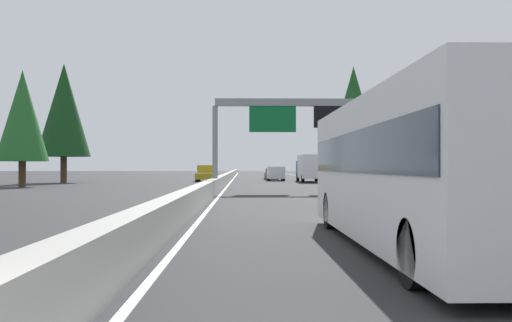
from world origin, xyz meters
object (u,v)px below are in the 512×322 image
object	(u,v)px
bus_far_right	(412,166)
conifer_right_mid	(414,120)
sign_gantry_overhead	(307,118)
oncoming_near	(206,173)
conifer_right_far	(354,111)
conifer_left_mid	(64,110)
conifer_right_distant	(348,121)
box_truck_mid_right	(310,167)
minivan_near_center	(276,173)
sedan_mid_left	(271,174)
sedan_near_right	(417,191)
conifer_left_near	(22,116)

from	to	relation	value
bus_far_right	conifer_right_mid	distance (m)	62.77
sign_gantry_overhead	conifer_right_mid	distance (m)	35.84
oncoming_near	conifer_right_mid	xyz separation A→B (m)	(3.93, -25.31, 6.55)
sign_gantry_overhead	conifer_right_mid	xyz separation A→B (m)	(31.70, -16.57, 2.40)
conifer_right_far	conifer_left_mid	world-z (taller)	conifer_right_far
conifer_right_distant	conifer_left_mid	world-z (taller)	conifer_right_distant
sign_gantry_overhead	conifer_left_mid	world-z (taller)	conifer_left_mid
box_truck_mid_right	oncoming_near	distance (m)	12.19
minivan_near_center	conifer_right_distant	bearing A→B (deg)	-28.85
minivan_near_center	sedan_mid_left	bearing A→B (deg)	1.57
sign_gantry_overhead	sedan_near_right	xyz separation A→B (m)	(-15.51, -3.01, -4.38)
bus_far_right	conifer_left_near	xyz separation A→B (m)	(37.57, 21.99, 4.22)
conifer_right_distant	conifer_right_far	bearing A→B (deg)	171.95
sedan_mid_left	conifer_left_mid	bearing A→B (deg)	125.34
oncoming_near	sedan_near_right	bearing A→B (deg)	15.19
bus_far_right	sedan_mid_left	distance (m)	66.29
sedan_mid_left	conifer_right_mid	world-z (taller)	conifer_right_mid
sedan_mid_left	conifer_right_far	xyz separation A→B (m)	(-2.11, -10.57, 8.26)
box_truck_mid_right	oncoming_near	xyz separation A→B (m)	(3.47, 11.66, -0.70)
sedan_mid_left	bus_far_right	bearing A→B (deg)	179.83
conifer_right_mid	conifer_right_distant	world-z (taller)	conifer_right_distant
bus_far_right	sedan_near_right	xyz separation A→B (m)	(12.82, -3.88, -1.03)
minivan_near_center	sign_gantry_overhead	bearing A→B (deg)	-179.10
conifer_right_far	conifer_left_mid	size ratio (longest dim) A/B	1.17
sedan_near_right	conifer_left_mid	xyz separation A→B (m)	(37.45, 26.26, 6.95)
sedan_near_right	sedan_mid_left	xyz separation A→B (m)	(53.46, 3.68, 0.00)
conifer_right_distant	conifer_left_near	bearing A→B (deg)	141.90
sedan_near_right	conifer_left_mid	world-z (taller)	conifer_left_mid
minivan_near_center	oncoming_near	distance (m)	8.79
oncoming_near	sign_gantry_overhead	bearing A→B (deg)	17.48
bus_far_right	conifer_right_mid	world-z (taller)	conifer_right_mid
sedan_near_right	box_truck_mid_right	bearing A→B (deg)	0.12
minivan_near_center	conifer_left_near	xyz separation A→B (m)	(-21.54, 22.38, 4.99)
sign_gantry_overhead	box_truck_mid_right	distance (m)	24.71
box_truck_mid_right	sedan_mid_left	distance (m)	14.16
minivan_near_center	box_truck_mid_right	bearing A→B (deg)	-152.32
sign_gantry_overhead	conifer_right_far	bearing A→B (deg)	-15.43
conifer_right_far	conifer_right_distant	world-z (taller)	conifer_right_distant
minivan_near_center	conifer_right_distant	size ratio (longest dim) A/B	0.34
sedan_near_right	box_truck_mid_right	world-z (taller)	box_truck_mid_right
sign_gantry_overhead	box_truck_mid_right	size ratio (longest dim) A/B	1.49
conifer_left_near	conifer_left_mid	xyz separation A→B (m)	(12.70, 0.39, 1.69)
minivan_near_center	conifer_right_mid	bearing A→B (deg)	-86.94
sign_gantry_overhead	conifer_right_far	distance (m)	37.38
bus_far_right	conifer_right_far	bearing A→B (deg)	-9.52
box_truck_mid_right	conifer_left_mid	xyz separation A→B (m)	(-2.35, 26.18, 6.02)
conifer_right_distant	conifer_left_near	xyz separation A→B (m)	(-45.12, 35.37, -3.01)
conifer_left_near	oncoming_near	bearing A→B (deg)	-37.33
box_truck_mid_right	conifer_right_far	size ratio (longest dim) A/B	0.58
sedan_near_right	conifer_right_distant	world-z (taller)	conifer_right_distant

